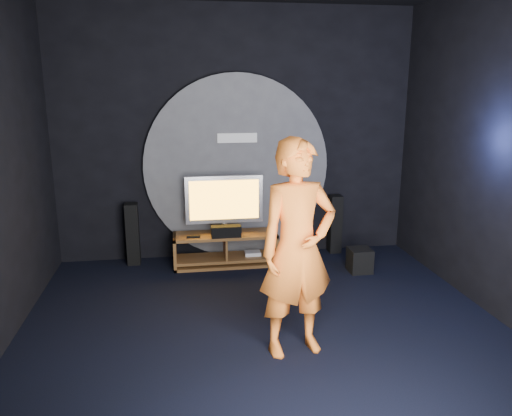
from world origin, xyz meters
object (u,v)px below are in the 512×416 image
(player, at_px, (297,249))
(subwoofer, at_px, (360,260))
(media_console, at_px, (226,251))
(tower_speaker_left, at_px, (133,234))
(tv, at_px, (224,202))
(tower_speaker_right, at_px, (335,224))

(player, bearing_deg, subwoofer, 42.86)
(media_console, xyz_separation_m, tower_speaker_left, (-1.26, 0.24, 0.24))
(subwoofer, xyz_separation_m, player, (-1.31, -1.84, 0.84))
(tv, distance_m, tower_speaker_left, 1.35)
(tower_speaker_right, height_order, subwoofer, tower_speaker_right)
(tower_speaker_left, bearing_deg, tower_speaker_right, 1.14)
(media_console, distance_m, tower_speaker_left, 1.31)
(media_console, height_order, tv, tv)
(tower_speaker_left, bearing_deg, media_console, -10.84)
(media_console, relative_size, tower_speaker_left, 1.65)
(player, bearing_deg, media_console, 88.60)
(tv, relative_size, tower_speaker_right, 1.23)
(media_console, relative_size, tower_speaker_right, 1.65)
(subwoofer, bearing_deg, media_console, 162.79)
(media_console, xyz_separation_m, tower_speaker_right, (1.65, 0.30, 0.24))
(media_console, distance_m, tower_speaker_right, 1.70)
(tv, height_order, player, player)
(subwoofer, bearing_deg, tv, 160.87)
(tv, relative_size, subwoofer, 3.31)
(tv, height_order, tower_speaker_right, tv)
(tower_speaker_right, bearing_deg, tower_speaker_left, -178.86)
(tower_speaker_right, bearing_deg, player, -114.58)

